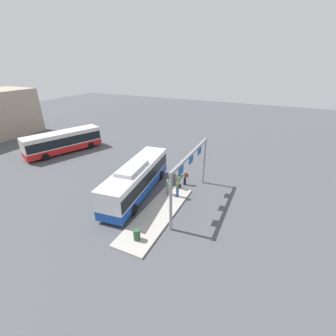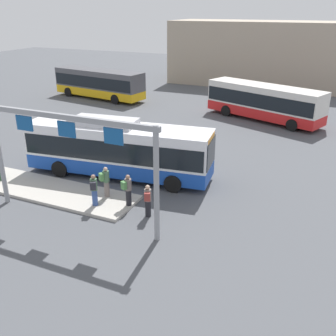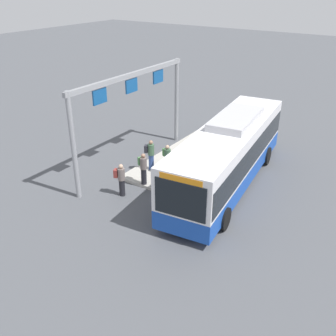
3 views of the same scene
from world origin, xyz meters
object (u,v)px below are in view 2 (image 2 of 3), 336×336
at_px(person_waiting_near, 128,189).
at_px(person_waiting_far, 106,181).
at_px(bus_main, 118,147).
at_px(person_waiting_mid, 94,189).
at_px(bus_background_right, 99,82).
at_px(person_boarding, 148,200).
at_px(bus_background_left, 264,100).

bearing_deg(person_waiting_near, person_waiting_far, 99.58).
distance_m(bus_main, person_waiting_mid, 4.24).
xyz_separation_m(bus_main, person_waiting_far, (0.98, -2.98, -0.76)).
height_order(bus_main, bus_background_right, bus_main).
height_order(bus_background_right, person_waiting_mid, bus_background_right).
relative_size(person_boarding, person_waiting_mid, 1.00).
distance_m(bus_background_left, person_waiting_near, 19.53).
bearing_deg(bus_main, person_boarding, -51.09).
relative_size(bus_background_right, person_waiting_mid, 6.65).
xyz_separation_m(bus_background_left, person_boarding, (-1.60, -19.66, -0.89)).
bearing_deg(person_waiting_near, bus_background_left, 15.41).
bearing_deg(person_waiting_near, person_waiting_mid, 137.73).
relative_size(bus_background_left, person_waiting_mid, 6.50).
relative_size(person_waiting_near, person_waiting_mid, 1.00).
bearing_deg(bus_background_left, person_waiting_far, -82.30).
height_order(bus_main, bus_background_left, bus_main).
xyz_separation_m(person_waiting_near, person_waiting_mid, (-1.54, -0.68, 0.00)).
bearing_deg(person_waiting_near, bus_main, 60.75).
distance_m(bus_background_left, person_waiting_far, 19.43).
bearing_deg(person_waiting_far, person_waiting_near, -72.22).
relative_size(bus_background_left, bus_background_right, 0.98).
relative_size(bus_main, bus_background_left, 1.04).
distance_m(bus_main, bus_background_right, 21.72).
height_order(person_boarding, person_waiting_far, person_waiting_far).
height_order(person_boarding, person_waiting_mid, person_waiting_mid).
distance_m(bus_background_right, person_boarding, 27.02).
relative_size(bus_background_left, person_waiting_near, 6.50).
xyz_separation_m(person_waiting_near, person_waiting_far, (-1.54, 0.39, 0.00)).
bearing_deg(bus_background_right, person_boarding, 137.07).
bearing_deg(person_boarding, person_waiting_mid, 74.91).
bearing_deg(person_boarding, person_waiting_near, 52.99).
relative_size(bus_main, person_boarding, 6.76).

